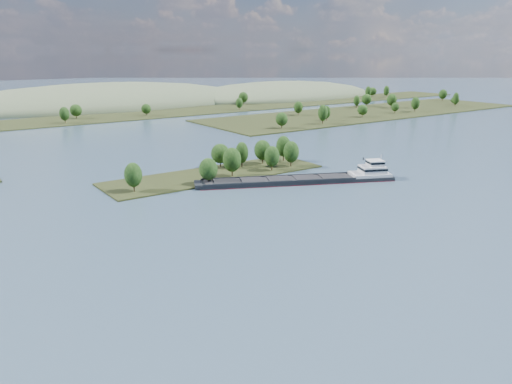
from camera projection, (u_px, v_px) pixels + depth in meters
ground at (302, 209)px, 174.30m from camera, size 1800.00×1800.00×0.00m
tree_island at (231, 164)px, 224.02m from camera, size 100.00×32.49×13.89m
right_bank at (372, 111)px, 443.21m from camera, size 320.00×90.00×15.80m
back_shoreline at (86, 119)px, 399.69m from camera, size 900.00×60.00×15.25m
hill_east at (280, 97)px, 593.42m from camera, size 260.00×140.00×36.00m
hill_west at (107, 105)px, 506.98m from camera, size 320.00×160.00×44.00m
cargo_barge at (310, 179)px, 209.76m from camera, size 80.95×44.03×11.42m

